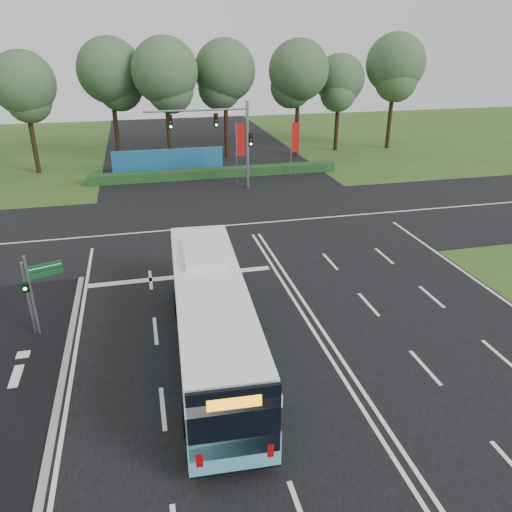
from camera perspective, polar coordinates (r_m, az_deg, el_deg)
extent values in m
plane|color=#2B531B|center=(23.05, 5.26, -6.56)|extent=(120.00, 120.00, 0.00)
cube|color=black|center=(23.04, 5.26, -6.52)|extent=(20.00, 120.00, 0.04)
cube|color=black|center=(33.54, -1.14, 3.64)|extent=(120.00, 14.00, 0.05)
cube|color=gray|center=(19.88, -21.37, -13.71)|extent=(0.25, 18.00, 0.12)
cube|color=#55AAC6|center=(19.56, -5.01, -8.81)|extent=(3.22, 12.56, 1.14)
cube|color=black|center=(19.85, -4.96, -10.07)|extent=(3.19, 12.50, 0.31)
cube|color=black|center=(19.02, -5.13, -6.18)|extent=(3.11, 12.37, 0.99)
cube|color=white|center=(18.72, -5.20, -4.53)|extent=(3.22, 12.56, 0.36)
cube|color=white|center=(18.55, -5.24, -3.55)|extent=(3.14, 12.06, 0.36)
cube|color=white|center=(20.75, -5.97, 0.48)|extent=(1.82, 3.19, 0.26)
cube|color=black|center=(14.02, -2.47, -18.57)|extent=(2.52, 0.25, 2.28)
cube|color=orange|center=(13.51, -2.50, -16.41)|extent=(1.45, 0.13, 0.36)
cylinder|color=black|center=(22.84, -8.92, -5.52)|extent=(0.34, 1.09, 1.08)
cylinder|color=black|center=(22.98, -2.83, -5.04)|extent=(0.34, 1.09, 1.08)
cylinder|color=black|center=(16.72, -7.86, -18.06)|extent=(0.34, 1.09, 1.08)
cylinder|color=black|center=(16.91, 0.78, -17.21)|extent=(0.34, 1.09, 1.08)
cylinder|color=gray|center=(22.71, -24.52, -4.52)|extent=(0.13, 0.13, 3.34)
cube|color=black|center=(22.29, -24.86, -3.33)|extent=(0.31, 0.25, 0.38)
sphere|color=#19F233|center=(22.20, -24.90, -3.44)|extent=(0.13, 0.13, 0.13)
cylinder|color=gray|center=(22.49, -24.21, -4.26)|extent=(0.11, 0.11, 3.66)
cube|color=#0C471A|center=(22.07, -23.00, -1.12)|extent=(1.32, 0.52, 0.27)
cube|color=#0C471A|center=(22.20, -22.87, -1.87)|extent=(1.32, 0.52, 0.20)
cube|color=white|center=(22.04, -23.01, -1.16)|extent=(1.21, 0.44, 0.04)
cylinder|color=gray|center=(43.16, -2.26, 11.74)|extent=(0.08, 0.08, 5.08)
cube|color=#B8140F|center=(42.97, -1.77, 13.15)|extent=(0.68, 0.12, 2.71)
cylinder|color=gray|center=(45.22, 4.04, 12.10)|extent=(0.08, 0.08, 4.84)
cube|color=#B8140F|center=(45.07, 4.54, 13.37)|extent=(0.64, 0.15, 2.58)
cylinder|color=gray|center=(41.01, -0.98, 12.47)|extent=(0.24, 0.24, 7.00)
cylinder|color=gray|center=(39.87, -6.86, 16.21)|extent=(8.00, 0.16, 0.16)
cube|color=black|center=(40.19, -4.61, 15.20)|extent=(0.32, 0.28, 1.05)
cube|color=black|center=(39.80, -9.76, 14.86)|extent=(0.32, 0.28, 1.05)
cube|color=black|center=(40.96, -0.63, 13.17)|extent=(0.32, 0.28, 1.05)
cube|color=#153B1A|center=(45.18, -4.57, 9.44)|extent=(22.00, 1.20, 0.80)
cube|color=#1A5B8D|center=(47.03, -9.99, 10.62)|extent=(10.00, 0.30, 2.20)
cylinder|color=black|center=(50.25, -24.25, 12.85)|extent=(0.44, 0.44, 7.47)
sphere|color=#324E2E|center=(49.77, -25.08, 17.48)|extent=(5.51, 5.51, 5.51)
cylinder|color=black|center=(51.81, -15.78, 14.71)|extent=(0.44, 0.44, 8.21)
sphere|color=#324E2E|center=(51.35, -16.38, 19.69)|extent=(6.05, 6.05, 6.05)
cylinder|color=black|center=(49.43, -9.99, 14.83)|extent=(0.44, 0.44, 8.24)
sphere|color=#324E2E|center=(48.94, -10.39, 20.09)|extent=(6.07, 6.07, 6.07)
cylinder|color=black|center=(52.05, -3.45, 15.50)|extent=(0.44, 0.44, 8.08)
sphere|color=#324E2E|center=(51.59, -3.58, 20.41)|extent=(5.96, 5.96, 5.96)
cylinder|color=black|center=(52.88, 4.73, 15.58)|extent=(0.44, 0.44, 8.06)
sphere|color=#324E2E|center=(52.42, 4.90, 20.40)|extent=(5.94, 5.94, 5.94)
cylinder|color=black|center=(56.48, 9.26, 15.38)|extent=(0.44, 0.44, 7.05)
sphere|color=#324E2E|center=(56.05, 9.54, 19.31)|extent=(5.20, 5.20, 5.20)
cylinder|color=black|center=(58.62, 15.14, 15.89)|extent=(0.44, 0.44, 8.47)
sphere|color=#324E2E|center=(58.21, 15.67, 20.45)|extent=(6.24, 6.24, 6.24)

